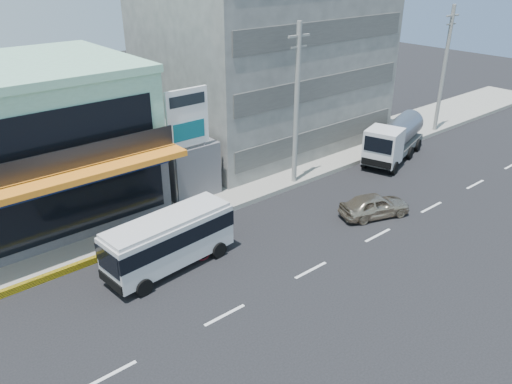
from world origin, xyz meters
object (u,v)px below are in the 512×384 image
at_px(tanker_truck, 394,139).
at_px(motorcycle_rider, 189,249).
at_px(satellite_dish, 180,138).
at_px(billboard, 188,124).
at_px(utility_pole_near, 297,106).
at_px(sedan, 375,205).
at_px(utility_pole_far, 444,70).
at_px(shop_building, 21,148).
at_px(concrete_building, 264,50).
at_px(minibus, 169,238).

xyz_separation_m(tanker_truck, motorcycle_rider, (-18.51, -2.03, -0.70)).
bearing_deg(satellite_dish, billboard, -105.52).
height_order(satellite_dish, utility_pole_near, utility_pole_near).
bearing_deg(utility_pole_near, sedan, -84.69).
height_order(utility_pole_near, utility_pole_far, same).
bearing_deg(shop_building, tanker_truck, -19.19).
relative_size(shop_building, utility_pole_far, 1.24).
bearing_deg(sedan, utility_pole_near, 25.21).
bearing_deg(billboard, tanker_truck, -11.63).
xyz_separation_m(shop_building, tanker_truck, (22.51, -7.83, -2.47)).
xyz_separation_m(shop_building, concrete_building, (18.00, 1.05, 3.00)).
xyz_separation_m(utility_pole_far, minibus, (-26.82, -2.94, -3.59)).
relative_size(shop_building, motorcycle_rider, 4.92).
height_order(concrete_building, sedan, concrete_building).
distance_m(concrete_building, tanker_truck, 11.37).
height_order(concrete_building, motorcycle_rider, concrete_building).
distance_m(billboard, minibus, 7.24).
bearing_deg(shop_building, concrete_building, 3.35).
bearing_deg(utility_pole_near, shop_building, 154.94).
height_order(utility_pole_far, minibus, utility_pole_far).
xyz_separation_m(minibus, sedan, (11.36, -2.96, -0.88)).
distance_m(minibus, tanker_truck, 19.40).
relative_size(billboard, minibus, 1.08).
distance_m(satellite_dish, minibus, 8.37).
bearing_deg(utility_pole_near, concrete_building, 62.24).
relative_size(utility_pole_near, sedan, 2.52).
bearing_deg(tanker_truck, minibus, -175.12).
distance_m(tanker_truck, motorcycle_rider, 18.64).
bearing_deg(shop_building, utility_pole_near, -25.06).
distance_m(billboard, utility_pole_far, 22.57).
relative_size(utility_pole_far, sedan, 2.52).
height_order(utility_pole_near, motorcycle_rider, utility_pole_near).
distance_m(satellite_dish, billboard, 2.31).
distance_m(concrete_building, satellite_dish, 11.30).
relative_size(utility_pole_near, utility_pole_far, 1.00).
bearing_deg(minibus, billboard, 47.68).
height_order(minibus, sedan, minibus).
relative_size(utility_pole_far, minibus, 1.56).
xyz_separation_m(utility_pole_near, sedan, (0.55, -5.90, -4.47)).
distance_m(billboard, sedan, 11.27).
height_order(utility_pole_near, minibus, utility_pole_near).
height_order(concrete_building, utility_pole_far, concrete_building).
bearing_deg(satellite_dish, sedan, -55.42).
distance_m(utility_pole_near, minibus, 11.77).
xyz_separation_m(satellite_dish, tanker_truck, (14.51, -4.89, -2.05)).
height_order(shop_building, satellite_dish, shop_building).
height_order(utility_pole_far, motorcycle_rider, utility_pole_far).
bearing_deg(concrete_building, minibus, -144.57).
height_order(billboard, utility_pole_far, utility_pole_far).
bearing_deg(sedan, billboard, 62.36).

